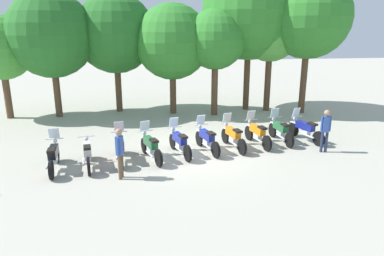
{
  "coord_description": "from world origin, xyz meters",
  "views": [
    {
      "loc": [
        -1.94,
        -13.11,
        4.85
      ],
      "look_at": [
        0.0,
        0.5,
        0.9
      ],
      "focal_mm": 33.06,
      "sensor_mm": 36.0,
      "label": 1
    }
  ],
  "objects_px": {
    "person_0": "(326,128)",
    "tree_3": "(172,42)",
    "motorcycle_5": "(207,139)",
    "tree_2": "(115,33)",
    "tree_7": "(309,17)",
    "motorcycle_1": "(88,153)",
    "tree_0": "(1,48)",
    "motorcycle_7": "(257,133)",
    "tree_6": "(271,33)",
    "motorcycle_4": "(179,142)",
    "person_1": "(120,150)",
    "motorcycle_2": "(120,148)",
    "tree_1": "(51,35)",
    "motorcycle_6": "(233,136)",
    "motorcycle_0": "(54,156)",
    "tree_4": "(215,40)",
    "motorcycle_3": "(151,146)",
    "tree_5": "(250,11)",
    "motorcycle_8": "(280,130)",
    "motorcycle_9": "(305,129)"
  },
  "relations": [
    {
      "from": "person_0",
      "to": "tree_3",
      "type": "relative_size",
      "value": 0.28
    },
    {
      "from": "motorcycle_5",
      "to": "tree_2",
      "type": "relative_size",
      "value": 0.32
    },
    {
      "from": "tree_2",
      "to": "tree_7",
      "type": "relative_size",
      "value": 0.88
    },
    {
      "from": "tree_3",
      "to": "motorcycle_1",
      "type": "bearing_deg",
      "value": -115.87
    },
    {
      "from": "person_0",
      "to": "tree_0",
      "type": "relative_size",
      "value": 0.32
    },
    {
      "from": "motorcycle_7",
      "to": "tree_6",
      "type": "bearing_deg",
      "value": -33.54
    },
    {
      "from": "motorcycle_4",
      "to": "person_1",
      "type": "height_order",
      "value": "person_1"
    },
    {
      "from": "motorcycle_2",
      "to": "tree_1",
      "type": "distance_m",
      "value": 9.19
    },
    {
      "from": "person_1",
      "to": "tree_1",
      "type": "height_order",
      "value": "tree_1"
    },
    {
      "from": "motorcycle_6",
      "to": "tree_1",
      "type": "distance_m",
      "value": 11.3
    },
    {
      "from": "person_0",
      "to": "tree_1",
      "type": "distance_m",
      "value": 14.41
    },
    {
      "from": "tree_0",
      "to": "tree_3",
      "type": "xyz_separation_m",
      "value": [
        9.01,
        -0.1,
        0.25
      ]
    },
    {
      "from": "motorcycle_4",
      "to": "motorcycle_6",
      "type": "height_order",
      "value": "same"
    },
    {
      "from": "motorcycle_5",
      "to": "tree_7",
      "type": "relative_size",
      "value": 0.28
    },
    {
      "from": "motorcycle_0",
      "to": "tree_0",
      "type": "xyz_separation_m",
      "value": [
        -4.11,
        8.02,
        3.27
      ]
    },
    {
      "from": "tree_4",
      "to": "motorcycle_1",
      "type": "bearing_deg",
      "value": -130.69
    },
    {
      "from": "motorcycle_3",
      "to": "motorcycle_5",
      "type": "xyz_separation_m",
      "value": [
        2.26,
        0.6,
        0.0
      ]
    },
    {
      "from": "motorcycle_2",
      "to": "motorcycle_5",
      "type": "height_order",
      "value": "same"
    },
    {
      "from": "motorcycle_1",
      "to": "tree_5",
      "type": "relative_size",
      "value": 0.26
    },
    {
      "from": "motorcycle_7",
      "to": "tree_0",
      "type": "height_order",
      "value": "tree_0"
    },
    {
      "from": "motorcycle_6",
      "to": "person_1",
      "type": "bearing_deg",
      "value": 107.29
    },
    {
      "from": "motorcycle_2",
      "to": "tree_0",
      "type": "xyz_separation_m",
      "value": [
        -6.37,
        7.45,
        3.27
      ]
    },
    {
      "from": "motorcycle_6",
      "to": "tree_7",
      "type": "relative_size",
      "value": 0.28
    },
    {
      "from": "motorcycle_0",
      "to": "motorcycle_1",
      "type": "height_order",
      "value": "motorcycle_0"
    },
    {
      "from": "motorcycle_5",
      "to": "person_1",
      "type": "distance_m",
      "value": 4.0
    },
    {
      "from": "motorcycle_7",
      "to": "person_0",
      "type": "distance_m",
      "value": 2.72
    },
    {
      "from": "tree_1",
      "to": "tree_6",
      "type": "bearing_deg",
      "value": -0.62
    },
    {
      "from": "motorcycle_8",
      "to": "tree_2",
      "type": "height_order",
      "value": "tree_2"
    },
    {
      "from": "motorcycle_4",
      "to": "tree_5",
      "type": "xyz_separation_m",
      "value": [
        4.86,
        7.41,
        5.16
      ]
    },
    {
      "from": "tree_5",
      "to": "motorcycle_3",
      "type": "bearing_deg",
      "value": -127.64
    },
    {
      "from": "motorcycle_4",
      "to": "tree_3",
      "type": "relative_size",
      "value": 0.35
    },
    {
      "from": "motorcycle_2",
      "to": "tree_5",
      "type": "xyz_separation_m",
      "value": [
        7.11,
        7.76,
        5.16
      ]
    },
    {
      "from": "motorcycle_8",
      "to": "tree_3",
      "type": "relative_size",
      "value": 0.36
    },
    {
      "from": "motorcycle_2",
      "to": "tree_3",
      "type": "distance_m",
      "value": 8.57
    },
    {
      "from": "person_1",
      "to": "tree_5",
      "type": "distance_m",
      "value": 12.63
    },
    {
      "from": "motorcycle_8",
      "to": "person_0",
      "type": "xyz_separation_m",
      "value": [
        1.22,
        -1.53,
        0.5
      ]
    },
    {
      "from": "motorcycle_6",
      "to": "person_1",
      "type": "distance_m",
      "value": 5.07
    },
    {
      "from": "motorcycle_3",
      "to": "motorcycle_1",
      "type": "bearing_deg",
      "value": 82.76
    },
    {
      "from": "motorcycle_4",
      "to": "tree_4",
      "type": "distance_m",
      "value": 7.71
    },
    {
      "from": "motorcycle_3",
      "to": "tree_3",
      "type": "height_order",
      "value": "tree_3"
    },
    {
      "from": "motorcycle_1",
      "to": "tree_0",
      "type": "height_order",
      "value": "tree_0"
    },
    {
      "from": "motorcycle_2",
      "to": "motorcycle_9",
      "type": "height_order",
      "value": "same"
    },
    {
      "from": "person_1",
      "to": "tree_2",
      "type": "distance_m",
      "value": 10.54
    },
    {
      "from": "motorcycle_4",
      "to": "motorcycle_7",
      "type": "relative_size",
      "value": 0.99
    },
    {
      "from": "motorcycle_2",
      "to": "tree_2",
      "type": "relative_size",
      "value": 0.32
    },
    {
      "from": "motorcycle_7",
      "to": "tree_6",
      "type": "height_order",
      "value": "tree_6"
    },
    {
      "from": "motorcycle_2",
      "to": "tree_3",
      "type": "relative_size",
      "value": 0.36
    },
    {
      "from": "motorcycle_0",
      "to": "motorcycle_2",
      "type": "height_order",
      "value": "same"
    },
    {
      "from": "motorcycle_7",
      "to": "tree_5",
      "type": "relative_size",
      "value": 0.26
    },
    {
      "from": "motorcycle_1",
      "to": "person_0",
      "type": "xyz_separation_m",
      "value": [
        9.13,
        0.25,
        0.52
      ]
    }
  ]
}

